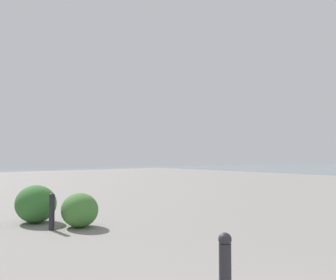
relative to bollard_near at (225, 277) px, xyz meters
The scene contains 4 objects.
bollard_near is the anchor object (origin of this frame).
bollard_mid 5.33m from the bollard_near, ahead, with size 0.13×0.13×0.80m.
shrub_low 5.32m from the bollard_near, 10.56° to the right, with size 0.91×0.82×0.77m.
shrub_round 6.42m from the bollard_near, ahead, with size 1.06×0.95×0.90m.
Camera 1 is at (-0.37, 2.15, 1.63)m, focal length 38.08 mm.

